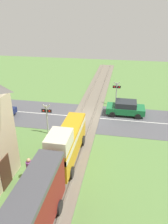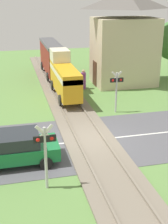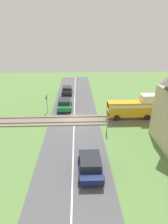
% 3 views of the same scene
% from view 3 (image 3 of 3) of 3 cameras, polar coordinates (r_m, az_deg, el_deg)
% --- Properties ---
extents(ground_plane, '(60.00, 60.00, 0.00)m').
position_cam_3_polar(ground_plane, '(22.71, -3.25, -2.81)').
color(ground_plane, '#5B8442').
extents(road_surface, '(48.00, 6.40, 0.02)m').
position_cam_3_polar(road_surface, '(22.71, -3.25, -2.78)').
color(road_surface, '#515156').
rests_on(road_surface, ground_plane).
extents(track_bed, '(2.80, 48.00, 0.24)m').
position_cam_3_polar(track_bed, '(22.68, -3.25, -2.65)').
color(track_bed, '#756B5B').
rests_on(track_bed, ground_plane).
extents(train, '(1.58, 13.57, 3.18)m').
position_cam_3_polar(train, '(24.40, 24.09, 1.79)').
color(train, gold).
rests_on(train, track_bed).
extents(car_near_crossing, '(3.95, 2.05, 1.51)m').
position_cam_3_polar(car_near_crossing, '(26.03, -6.35, 2.68)').
color(car_near_crossing, '#197038').
rests_on(car_near_crossing, ground_plane).
extents(car_far_side, '(3.63, 1.96, 1.38)m').
position_cam_3_polar(car_far_side, '(14.69, 2.07, -16.75)').
color(car_far_side, '#141E4C').
rests_on(car_far_side, ground_plane).
extents(car_behind_queue, '(3.76, 1.87, 1.38)m').
position_cam_3_polar(car_behind_queue, '(32.57, -5.58, 7.15)').
color(car_behind_queue, black).
rests_on(car_behind_queue, ground_plane).
extents(crossing_signal_west_approach, '(0.90, 0.18, 2.83)m').
position_cam_3_polar(crossing_signal_west_approach, '(24.91, -12.10, 3.81)').
color(crossing_signal_west_approach, '#B7B7B7').
rests_on(crossing_signal_west_approach, ground_plane).
extents(crossing_signal_east_approach, '(0.90, 0.18, 2.83)m').
position_cam_3_polar(crossing_signal_east_approach, '(19.66, 7.72, -1.60)').
color(crossing_signal_east_approach, '#B7B7B7').
rests_on(crossing_signal_east_approach, ground_plane).
extents(pedestrian_by_station, '(0.41, 0.41, 1.64)m').
position_cam_3_polar(pedestrian_by_station, '(22.55, 22.02, -2.79)').
color(pedestrian_by_station, '#7F3D84').
rests_on(pedestrian_by_station, ground_plane).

